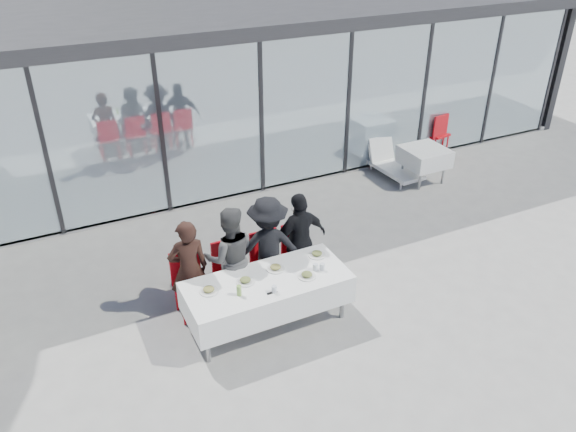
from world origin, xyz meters
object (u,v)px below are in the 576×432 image
object	(u,v)px
spare_table_right	(424,157)
juice_bottle	(239,291)
diner_c	(268,247)
diner_chair_c	(266,259)
lounger	(391,163)
plate_extra	(307,275)
diner_a	(189,270)
diner_chair_b	(229,269)
diner_chair_d	(297,251)
spare_chair_a	(435,129)
folded_eyeglasses	(272,293)
plate_c	(276,268)
diner_b	(230,257)
plate_b	(245,281)
plate_a	(209,290)
diner_chair_a	(189,280)
diner_d	(300,240)
dining_table	(267,292)
plate_d	(317,254)
spare_chair_b	(436,132)

from	to	relation	value
spare_table_right	juice_bottle	bearing A→B (deg)	-151.28
diner_c	diner_chair_c	distance (m)	0.27
spare_table_right	lounger	bearing A→B (deg)	125.43
plate_extra	diner_a	bearing A→B (deg)	148.98
diner_chair_b	diner_chair_d	distance (m)	1.12
spare_chair_a	folded_eyeglasses	bearing A→B (deg)	-145.28
plate_c	lounger	distance (m)	5.30
diner_b	plate_extra	size ratio (longest dim) A/B	6.24
plate_b	plate_a	bearing A→B (deg)	177.86
plate_c	juice_bottle	size ratio (longest dim) A/B	1.73
diner_c	diner_chair_d	distance (m)	0.59
lounger	plate_b	bearing A→B (deg)	-145.44
plate_a	diner_chair_a	bearing A→B (deg)	97.98
diner_d	plate_a	size ratio (longest dim) A/B	6.12
diner_chair_d	plate_a	distance (m)	1.78
diner_d	diner_chair_d	xyz separation A→B (m)	(0.00, 0.08, -0.24)
spare_table_right	dining_table	bearing A→B (deg)	-150.32
diner_chair_b	plate_c	xyz separation A→B (m)	(0.48, -0.58, 0.24)
plate_b	dining_table	bearing A→B (deg)	-15.41
plate_extra	lounger	distance (m)	5.28
diner_chair_c	spare_chair_a	size ratio (longest dim) A/B	1.00
diner_d	diner_chair_b	bearing A→B (deg)	-10.89
diner_chair_a	diner_b	world-z (taller)	diner_b
plate_c	lounger	size ratio (longest dim) A/B	0.19
diner_a	folded_eyeglasses	world-z (taller)	diner_a
diner_b	plate_extra	world-z (taller)	diner_b
diner_chair_c	plate_a	size ratio (longest dim) A/B	3.84
dining_table	diner_chair_a	world-z (taller)	diner_chair_a
diner_b	diner_chair_d	distance (m)	1.15
diner_a	diner_chair_a	size ratio (longest dim) A/B	1.58
plate_a	spare_table_right	xyz separation A→B (m)	(5.63, 2.66, -0.22)
diner_b	plate_d	size ratio (longest dim) A/B	6.24
diner_chair_b	lounger	bearing A→B (deg)	28.71
diner_d	diner_a	bearing A→B (deg)	-6.86
diner_a	diner_chair_b	xyz separation A→B (m)	(0.61, 0.08, -0.23)
plate_c	folded_eyeglasses	distance (m)	0.54
diner_chair_b	plate_b	size ratio (longest dim) A/B	3.84
diner_chair_a	plate_c	bearing A→B (deg)	-27.81
dining_table	spare_chair_a	bearing A→B (deg)	33.06
diner_chair_d	spare_table_right	distance (m)	4.47
dining_table	plate_c	bearing A→B (deg)	39.76
diner_chair_c	juice_bottle	world-z (taller)	diner_chair_c
plate_b	diner_chair_b	bearing A→B (deg)	89.02
juice_bottle	plate_extra	bearing A→B (deg)	-1.53
diner_chair_b	diner_chair_c	xyz separation A→B (m)	(0.59, 0.00, 0.00)
diner_chair_c	spare_chair_b	world-z (taller)	same
diner_chair_a	spare_chair_b	world-z (taller)	same
diner_c	folded_eyeglasses	bearing A→B (deg)	83.79
diner_chair_d	spare_table_right	bearing A→B (deg)	26.69
diner_chair_d	plate_extra	distance (m)	1.01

